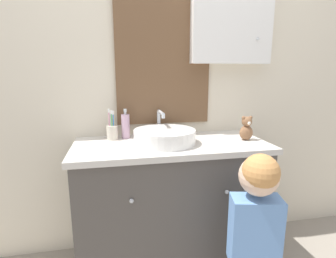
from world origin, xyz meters
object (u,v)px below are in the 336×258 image
object	(u,v)px
soap_dispenser	(126,126)
child_figure	(255,225)
sink_basin	(165,136)
toothbrush_holder	(112,131)
teddy_bear	(246,129)

from	to	relation	value
soap_dispenser	child_figure	xyz separation A→B (m)	(0.59, -0.69, -0.38)
sink_basin	toothbrush_holder	world-z (taller)	toothbrush_holder
soap_dispenser	toothbrush_holder	bearing A→B (deg)	-166.62
toothbrush_holder	soap_dispenser	size ratio (longest dim) A/B	1.02
toothbrush_holder	child_figure	world-z (taller)	toothbrush_holder
toothbrush_holder	child_figure	xyz separation A→B (m)	(0.67, -0.66, -0.35)
soap_dispenser	child_figure	world-z (taller)	soap_dispenser
sink_basin	toothbrush_holder	distance (m)	0.36
soap_dispenser	teddy_bear	world-z (taller)	soap_dispenser
toothbrush_holder	child_figure	distance (m)	1.01
sink_basin	teddy_bear	bearing A→B (deg)	-2.76
toothbrush_holder	teddy_bear	distance (m)	0.87
toothbrush_holder	soap_dispenser	xyz separation A→B (m)	(0.09, 0.02, 0.03)
sink_basin	child_figure	xyz separation A→B (m)	(0.36, -0.50, -0.34)
soap_dispenser	teddy_bear	xyz separation A→B (m)	(0.76, -0.21, -0.01)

